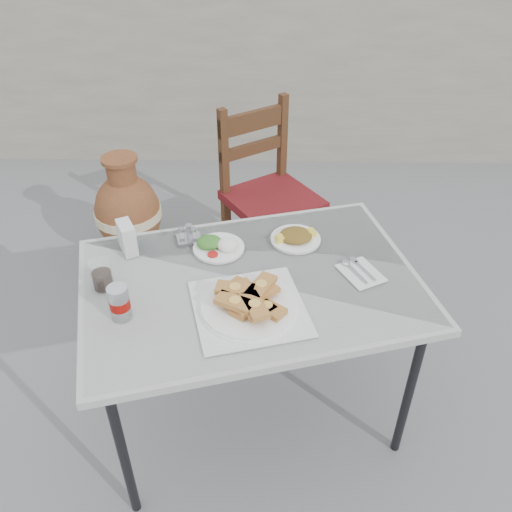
{
  "coord_description": "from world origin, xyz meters",
  "views": [
    {
      "loc": [
        0.13,
        -1.51,
        1.98
      ],
      "look_at": [
        0.1,
        0.05,
        0.81
      ],
      "focal_mm": 38.0,
      "sensor_mm": 36.0,
      "label": 1
    }
  ],
  "objects_px": {
    "pide_plate": "(249,301)",
    "cola_glass": "(102,276)",
    "napkin_holder": "(127,238)",
    "condiment_caddy": "(189,236)",
    "salad_rice_plate": "(218,245)",
    "soda_can": "(119,302)",
    "chair": "(268,194)",
    "terracotta_urn": "(128,213)",
    "cafe_table": "(251,291)",
    "salad_chopped_plate": "(296,237)"
  },
  "relations": [
    {
      "from": "pide_plate",
      "to": "condiment_caddy",
      "type": "bearing_deg",
      "value": 122.59
    },
    {
      "from": "cola_glass",
      "to": "chair",
      "type": "bearing_deg",
      "value": 60.98
    },
    {
      "from": "cafe_table",
      "to": "condiment_caddy",
      "type": "bearing_deg",
      "value": 136.26
    },
    {
      "from": "napkin_holder",
      "to": "condiment_caddy",
      "type": "xyz_separation_m",
      "value": [
        0.22,
        0.07,
        -0.04
      ]
    },
    {
      "from": "condiment_caddy",
      "to": "chair",
      "type": "bearing_deg",
      "value": 67.55
    },
    {
      "from": "cola_glass",
      "to": "condiment_caddy",
      "type": "bearing_deg",
      "value": 47.13
    },
    {
      "from": "cafe_table",
      "to": "chair",
      "type": "xyz_separation_m",
      "value": [
        0.06,
        1.01,
        -0.18
      ]
    },
    {
      "from": "pide_plate",
      "to": "salad_chopped_plate",
      "type": "xyz_separation_m",
      "value": [
        0.17,
        0.4,
        -0.02
      ]
    },
    {
      "from": "salad_chopped_plate",
      "to": "napkin_holder",
      "type": "relative_size",
      "value": 1.62
    },
    {
      "from": "salad_chopped_plate",
      "to": "chair",
      "type": "xyz_separation_m",
      "value": [
        -0.11,
        0.75,
        -0.25
      ]
    },
    {
      "from": "soda_can",
      "to": "cola_glass",
      "type": "relative_size",
      "value": 1.14
    },
    {
      "from": "cola_glass",
      "to": "terracotta_urn",
      "type": "xyz_separation_m",
      "value": [
        -0.22,
        1.15,
        -0.48
      ]
    },
    {
      "from": "cafe_table",
      "to": "pide_plate",
      "type": "xyz_separation_m",
      "value": [
        -0.0,
        -0.15,
        0.09
      ]
    },
    {
      "from": "cola_glass",
      "to": "salad_chopped_plate",
      "type": "bearing_deg",
      "value": 23.44
    },
    {
      "from": "napkin_holder",
      "to": "pide_plate",
      "type": "bearing_deg",
      "value": -60.98
    },
    {
      "from": "cafe_table",
      "to": "soda_can",
      "type": "relative_size",
      "value": 11.26
    },
    {
      "from": "cafe_table",
      "to": "salad_chopped_plate",
      "type": "height_order",
      "value": "salad_chopped_plate"
    },
    {
      "from": "salad_rice_plate",
      "to": "napkin_holder",
      "type": "bearing_deg",
      "value": -177.09
    },
    {
      "from": "salad_rice_plate",
      "to": "chair",
      "type": "bearing_deg",
      "value": 76.55
    },
    {
      "from": "cafe_table",
      "to": "condiment_caddy",
      "type": "distance_m",
      "value": 0.36
    },
    {
      "from": "condiment_caddy",
      "to": "napkin_holder",
      "type": "bearing_deg",
      "value": -162.04
    },
    {
      "from": "cafe_table",
      "to": "salad_chopped_plate",
      "type": "relative_size",
      "value": 6.94
    },
    {
      "from": "terracotta_urn",
      "to": "condiment_caddy",
      "type": "bearing_deg",
      "value": -60.61
    },
    {
      "from": "condiment_caddy",
      "to": "terracotta_urn",
      "type": "xyz_separation_m",
      "value": [
        -0.49,
        0.86,
        -0.45
      ]
    },
    {
      "from": "cola_glass",
      "to": "chair",
      "type": "xyz_separation_m",
      "value": [
        0.58,
        1.05,
        -0.28
      ]
    },
    {
      "from": "soda_can",
      "to": "condiment_caddy",
      "type": "height_order",
      "value": "soda_can"
    },
    {
      "from": "pide_plate",
      "to": "terracotta_urn",
      "type": "bearing_deg",
      "value": 120.42
    },
    {
      "from": "pide_plate",
      "to": "cola_glass",
      "type": "distance_m",
      "value": 0.53
    },
    {
      "from": "salad_rice_plate",
      "to": "soda_can",
      "type": "height_order",
      "value": "soda_can"
    },
    {
      "from": "salad_chopped_plate",
      "to": "cola_glass",
      "type": "height_order",
      "value": "cola_glass"
    },
    {
      "from": "cola_glass",
      "to": "napkin_holder",
      "type": "bearing_deg",
      "value": 78.18
    },
    {
      "from": "salad_rice_plate",
      "to": "soda_can",
      "type": "distance_m",
      "value": 0.48
    },
    {
      "from": "pide_plate",
      "to": "chair",
      "type": "xyz_separation_m",
      "value": [
        0.06,
        1.16,
        -0.27
      ]
    },
    {
      "from": "salad_rice_plate",
      "to": "chair",
      "type": "relative_size",
      "value": 0.21
    },
    {
      "from": "cola_glass",
      "to": "napkin_holder",
      "type": "height_order",
      "value": "napkin_holder"
    },
    {
      "from": "cola_glass",
      "to": "chair",
      "type": "relative_size",
      "value": 0.11
    },
    {
      "from": "salad_rice_plate",
      "to": "napkin_holder",
      "type": "xyz_separation_m",
      "value": [
        -0.34,
        -0.02,
        0.04
      ]
    },
    {
      "from": "cafe_table",
      "to": "pide_plate",
      "type": "bearing_deg",
      "value": -90.62
    },
    {
      "from": "salad_rice_plate",
      "to": "cola_glass",
      "type": "distance_m",
      "value": 0.45
    },
    {
      "from": "chair",
      "to": "cafe_table",
      "type": "bearing_deg",
      "value": -127.48
    },
    {
      "from": "pide_plate",
      "to": "chair",
      "type": "height_order",
      "value": "chair"
    },
    {
      "from": "cafe_table",
      "to": "salad_chopped_plate",
      "type": "distance_m",
      "value": 0.31
    },
    {
      "from": "salad_chopped_plate",
      "to": "terracotta_urn",
      "type": "xyz_separation_m",
      "value": [
        -0.91,
        0.85,
        -0.45
      ]
    },
    {
      "from": "cafe_table",
      "to": "soda_can",
      "type": "distance_m",
      "value": 0.48
    },
    {
      "from": "chair",
      "to": "terracotta_urn",
      "type": "relative_size",
      "value": 1.46
    },
    {
      "from": "cola_glass",
      "to": "napkin_holder",
      "type": "distance_m",
      "value": 0.22
    },
    {
      "from": "soda_can",
      "to": "cola_glass",
      "type": "bearing_deg",
      "value": 123.12
    },
    {
      "from": "cafe_table",
      "to": "soda_can",
      "type": "height_order",
      "value": "soda_can"
    },
    {
      "from": "salad_chopped_plate",
      "to": "chair",
      "type": "distance_m",
      "value": 0.8
    },
    {
      "from": "salad_rice_plate",
      "to": "salad_chopped_plate",
      "type": "bearing_deg",
      "value": 12.16
    }
  ]
}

